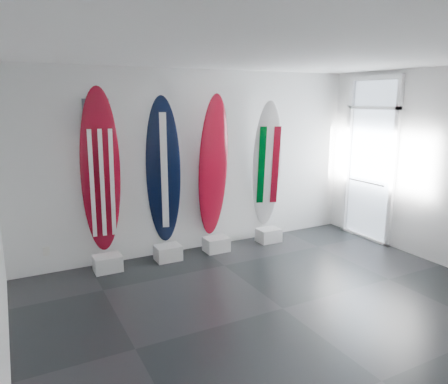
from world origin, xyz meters
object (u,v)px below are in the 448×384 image
surfboard_navy (163,172)px  surfboard_swiss (213,167)px  surfboard_usa (101,173)px  surfboard_italy (267,166)px

surfboard_navy → surfboard_swiss: (0.87, 0.00, 0.02)m
surfboard_usa → surfboard_italy: size_ratio=1.08×
surfboard_italy → surfboard_navy: bearing=-158.8°
surfboard_usa → surfboard_navy: 0.96m
surfboard_usa → surfboard_swiss: 1.82m
surfboard_swiss → surfboard_italy: 1.06m
surfboard_navy → surfboard_italy: bearing=20.0°
surfboard_swiss → surfboard_italy: (1.06, 0.00, -0.05)m
surfboard_italy → surfboard_usa: bearing=-158.8°
surfboard_usa → surfboard_navy: size_ratio=1.05×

